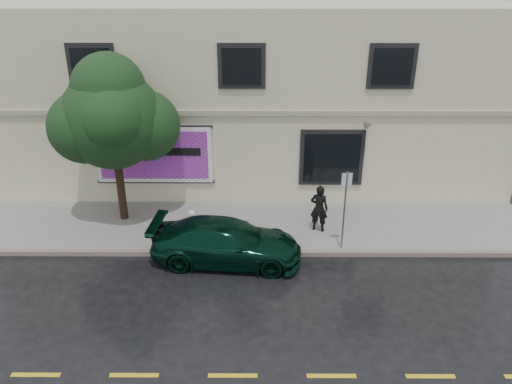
{
  "coord_description": "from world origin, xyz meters",
  "views": [
    {
      "loc": [
        0.56,
        -11.83,
        8.4
      ],
      "look_at": [
        0.49,
        2.2,
        1.87
      ],
      "focal_mm": 35.0,
      "sensor_mm": 36.0,
      "label": 1
    }
  ],
  "objects_px": {
    "street_tree": "(112,119)",
    "pedestrian": "(319,208)",
    "fire_hydrant": "(192,222)",
    "car": "(226,242)"
  },
  "relations": [
    {
      "from": "pedestrian",
      "to": "fire_hydrant",
      "type": "xyz_separation_m",
      "value": [
        -4.19,
        -0.18,
        -0.42
      ]
    },
    {
      "from": "street_tree",
      "to": "pedestrian",
      "type": "bearing_deg",
      "value": -7.17
    },
    {
      "from": "car",
      "to": "street_tree",
      "type": "bearing_deg",
      "value": 61.49
    },
    {
      "from": "pedestrian",
      "to": "street_tree",
      "type": "relative_size",
      "value": 0.31
    },
    {
      "from": "street_tree",
      "to": "fire_hydrant",
      "type": "bearing_deg",
      "value": -22.06
    },
    {
      "from": "pedestrian",
      "to": "street_tree",
      "type": "xyz_separation_m",
      "value": [
        -6.73,
        0.85,
        2.78
      ]
    },
    {
      "from": "car",
      "to": "pedestrian",
      "type": "xyz_separation_m",
      "value": [
        2.97,
        1.67,
        0.31
      ]
    },
    {
      "from": "pedestrian",
      "to": "fire_hydrant",
      "type": "distance_m",
      "value": 4.21
    },
    {
      "from": "car",
      "to": "street_tree",
      "type": "xyz_separation_m",
      "value": [
        -3.76,
        2.51,
        3.08
      ]
    },
    {
      "from": "pedestrian",
      "to": "street_tree",
      "type": "bearing_deg",
      "value": 10.43
    }
  ]
}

